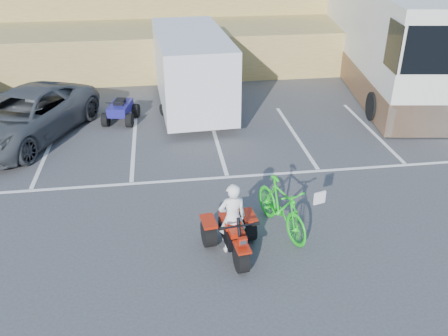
{
  "coord_description": "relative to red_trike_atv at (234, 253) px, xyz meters",
  "views": [
    {
      "loc": [
        -1.72,
        -9.23,
        6.6
      ],
      "look_at": [
        -0.28,
        1.12,
        1.0
      ],
      "focal_mm": 38.0,
      "sensor_mm": 36.0,
      "label": 1
    }
  ],
  "objects": [
    {
      "name": "quad_atv_green",
      "position": [
        -0.75,
        8.17,
        0.0
      ],
      "size": [
        1.41,
        1.58,
        0.85
      ],
      "primitive_type": null,
      "rotation": [
        0.0,
        0.0,
        0.42
      ],
      "color": "#1E6116",
      "rests_on": "ground"
    },
    {
      "name": "grey_pickup",
      "position": [
        -5.82,
        6.98,
        0.79
      ],
      "size": [
        4.73,
        6.26,
        1.58
      ],
      "primitive_type": "imported",
      "rotation": [
        0.0,
        0.0,
        -0.42
      ],
      "color": "#3F4246",
      "rests_on": "ground"
    },
    {
      "name": "ground",
      "position": [
        0.36,
        1.02,
        0.0
      ],
      "size": [
        100.0,
        100.0,
        0.0
      ],
      "primitive_type": "plane",
      "color": "#3B3B3E",
      "rests_on": "ground"
    },
    {
      "name": "grass_embankment",
      "position": [
        0.36,
        16.5,
        1.42
      ],
      "size": [
        40.0,
        8.5,
        3.1
      ],
      "color": "olive",
      "rests_on": "ground"
    },
    {
      "name": "rider",
      "position": [
        -0.02,
        0.15,
        0.84
      ],
      "size": [
        0.65,
        0.47,
        1.68
      ],
      "primitive_type": "imported",
      "rotation": [
        0.0,
        0.0,
        3.25
      ],
      "color": "white",
      "rests_on": "ground"
    },
    {
      "name": "quad_atv_blue",
      "position": [
        -2.83,
        8.04,
        0.0
      ],
      "size": [
        1.33,
        1.61,
        0.93
      ],
      "primitive_type": null,
      "rotation": [
        0.0,
        0.0,
        -0.21
      ],
      "color": "navy",
      "rests_on": "ground"
    },
    {
      "name": "red_trike_atv",
      "position": [
        0.0,
        0.0,
        0.0
      ],
      "size": [
        1.39,
        1.75,
        1.06
      ],
      "primitive_type": null,
      "rotation": [
        0.0,
        0.0,
        0.11
      ],
      "color": "#A01B09",
      "rests_on": "ground"
    },
    {
      "name": "cargo_trailer",
      "position": [
        -0.17,
        9.12,
        1.54
      ],
      "size": [
        2.75,
        6.22,
        2.85
      ],
      "rotation": [
        0.0,
        0.0,
        0.05
      ],
      "color": "silver",
      "rests_on": "ground"
    },
    {
      "name": "green_dirt_bike",
      "position": [
        1.22,
        0.74,
        0.63
      ],
      "size": [
        1.19,
        2.2,
        1.27
      ],
      "primitive_type": "imported",
      "rotation": [
        0.0,
        0.0,
        0.3
      ],
      "color": "#14BF19",
      "rests_on": "ground"
    },
    {
      "name": "parking_stripes",
      "position": [
        1.22,
        5.09,
        0.0
      ],
      "size": [
        28.0,
        5.16,
        0.01
      ],
      "color": "white",
      "rests_on": "ground"
    },
    {
      "name": "rv_motorhome",
      "position": [
        8.13,
        10.7,
        1.78
      ],
      "size": [
        4.47,
        11.7,
        4.1
      ],
      "rotation": [
        0.0,
        0.0,
        -0.14
      ],
      "color": "silver",
      "rests_on": "ground"
    }
  ]
}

